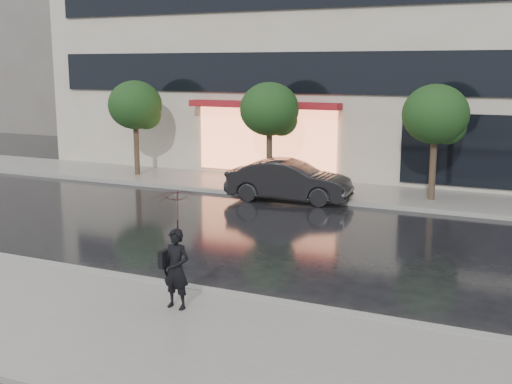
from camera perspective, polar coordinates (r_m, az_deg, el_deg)
The scene contains 11 objects.
ground at distance 14.24m, azimuth -4.12°, elevation -7.57°, with size 120.00×120.00×0.00m, color black.
sidewalk_near at distance 11.68m, azimuth -12.07°, elevation -11.80°, with size 60.00×4.50×0.12m, color slate.
sidewalk_far at distance 23.42m, azimuth 8.15°, elevation -0.05°, with size 60.00×3.50×0.12m, color slate.
curb_near at distance 13.40m, azimuth -6.23°, elevation -8.51°, with size 60.00×0.25×0.14m, color gray.
curb_far at distance 21.78m, azimuth 6.81°, elevation -0.84°, with size 60.00×0.25×0.14m, color gray.
bg_building_left at distance 51.24m, azimuth -17.89°, elevation 12.23°, with size 14.00×10.00×12.00m, color #59544F.
tree_far_west at distance 26.82m, azimuth -10.56°, elevation 7.45°, with size 2.20×2.20×3.99m.
tree_mid_west at distance 23.85m, azimuth 1.37°, elevation 7.20°, with size 2.20×2.20×3.99m.
tree_mid_east at distance 22.14m, azimuth 15.83°, elevation 6.48°, with size 2.20×2.20×3.99m.
parked_car at distance 21.98m, azimuth 2.96°, elevation 1.01°, with size 1.48×4.26×1.40m, color black.
pedestrian_with_umbrella at distance 11.78m, azimuth -7.06°, elevation -3.23°, with size 1.02×1.04×2.26m.
Camera 1 is at (6.61, -11.76, 4.56)m, focal length 45.00 mm.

